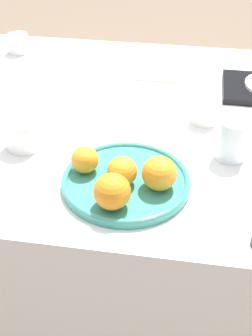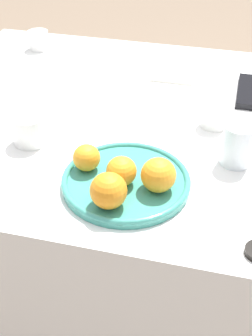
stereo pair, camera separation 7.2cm
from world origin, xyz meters
name	(u,v)px [view 1 (the left image)]	position (x,y,z in m)	size (l,w,h in m)	color
ground_plane	(130,286)	(0.00, 0.00, 0.00)	(12.00, 12.00, 0.00)	#7A6651
table	(131,213)	(0.00, 0.00, 0.38)	(1.37, 1.06, 0.76)	white
fruit_platter	(126,181)	(0.03, -0.32, 0.77)	(0.30, 0.30, 0.02)	teal
orange_0	(112,192)	(0.02, -0.41, 0.82)	(0.08, 0.08, 0.08)	orange
orange_1	(85,160)	(-0.06, -0.30, 0.81)	(0.06, 0.06, 0.06)	orange
orange_2	(122,171)	(0.03, -0.33, 0.81)	(0.07, 0.07, 0.07)	orange
orange_3	(159,173)	(0.11, -0.33, 0.81)	(0.08, 0.08, 0.08)	orange
water_glass	(232,139)	(0.27, -0.17, 0.81)	(0.08, 0.08, 0.11)	silver
cup_1	(205,111)	(0.20, -0.01, 0.79)	(0.07, 0.07, 0.07)	white
cup_2	(18,43)	(-0.47, 0.38, 0.79)	(0.08, 0.08, 0.07)	white
cup_3	(22,134)	(-0.25, -0.20, 0.80)	(0.09, 0.09, 0.08)	white
napkin	(158,74)	(0.05, 0.27, 0.76)	(0.14, 0.10, 0.01)	silver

